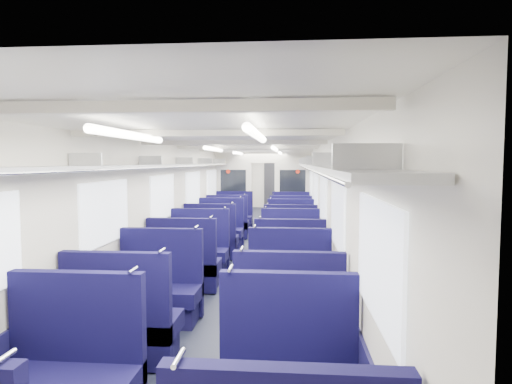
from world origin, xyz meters
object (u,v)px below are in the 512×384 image
(seat_8, at_px, (184,267))
(seat_2, at_px, (69,380))
(end_door, at_px, (273,185))
(seat_4, at_px, (123,328))
(seat_19, at_px, (291,220))
(seat_15, at_px, (291,234))
(seat_12, at_px, (211,241))
(seat_3, at_px, (288,381))
(seat_7, at_px, (289,292))
(seat_17, at_px, (291,226))
(seat_10, at_px, (199,253))
(seat_16, at_px, (228,225))
(seat_14, at_px, (221,232))
(seat_6, at_px, (159,292))
(bulkhead, at_px, (263,189))
(seat_11, at_px, (290,253))
(seat_13, at_px, (290,243))
(seat_5, at_px, (289,327))
(seat_18, at_px, (234,219))
(seat_9, at_px, (290,269))

(seat_8, bearing_deg, seat_2, -90.00)
(end_door, distance_m, seat_4, 15.08)
(seat_4, distance_m, seat_19, 8.34)
(seat_15, bearing_deg, seat_12, -148.82)
(seat_4, bearing_deg, seat_2, -90.00)
(seat_3, bearing_deg, seat_7, 90.00)
(seat_17, bearing_deg, seat_8, -109.87)
(seat_19, bearing_deg, seat_10, -109.68)
(seat_10, relative_size, seat_16, 1.00)
(seat_19, bearing_deg, seat_14, -126.57)
(seat_6, height_order, seat_14, same)
(bulkhead, height_order, seat_17, bulkhead)
(seat_11, height_order, seat_13, same)
(seat_4, bearing_deg, seat_15, 73.95)
(seat_10, bearing_deg, seat_5, -63.87)
(seat_3, bearing_deg, seat_10, 110.43)
(end_door, bearing_deg, seat_3, -87.02)
(seat_3, relative_size, seat_14, 1.00)
(seat_5, relative_size, seat_13, 1.00)
(seat_13, bearing_deg, seat_16, 124.49)
(seat_6, distance_m, seat_7, 1.67)
(seat_2, height_order, seat_5, same)
(seat_2, distance_m, seat_14, 6.98)
(seat_12, bearing_deg, end_door, 85.38)
(seat_5, distance_m, seat_8, 2.86)
(bulkhead, bearing_deg, seat_17, -61.11)
(seat_13, distance_m, seat_18, 3.96)
(seat_8, distance_m, seat_15, 3.69)
(seat_9, distance_m, seat_19, 5.66)
(bulkhead, bearing_deg, seat_12, -102.28)
(seat_2, distance_m, seat_10, 4.58)
(seat_7, relative_size, seat_17, 1.00)
(bulkhead, xyz_separation_m, seat_12, (-0.83, -3.81, -0.86))
(seat_10, bearing_deg, seat_2, -90.00)
(end_door, height_order, seat_8, end_door)
(end_door, bearing_deg, seat_16, -95.98)
(end_door, distance_m, seat_19, 6.94)
(seat_9, distance_m, seat_13, 2.18)
(seat_16, bearing_deg, seat_9, -70.15)
(seat_17, distance_m, seat_19, 1.11)
(seat_3, height_order, seat_6, same)
(seat_12, bearing_deg, seat_15, 31.18)
(seat_14, bearing_deg, seat_5, -74.00)
(seat_2, relative_size, seat_8, 1.00)
(seat_17, bearing_deg, seat_5, -90.00)
(seat_2, distance_m, seat_13, 5.97)
(seat_15, bearing_deg, seat_3, -90.00)
(seat_4, relative_size, seat_18, 1.00)
(seat_2, distance_m, seat_9, 3.92)
(seat_5, xyz_separation_m, seat_14, (-1.66, 5.79, 0.00))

